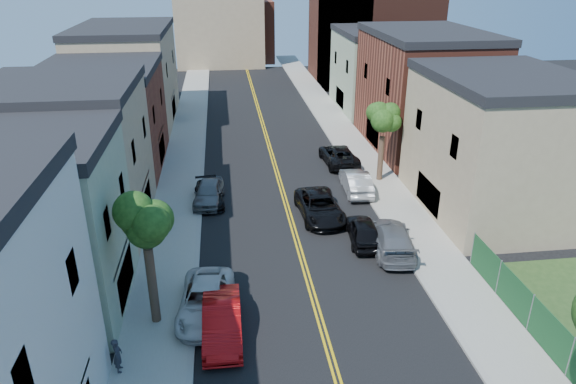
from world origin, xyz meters
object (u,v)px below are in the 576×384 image
object	(u,v)px
grey_car_right	(392,238)
dark_car_right_far	(339,155)
silver_car_right	(356,182)
black_car_left	(209,195)
black_car_right	(364,231)
red_sedan	(222,321)
grey_car_left	(209,192)
black_suv_lane	(320,207)
pedestrian_left	(118,355)
white_pickup	(206,301)

from	to	relation	value
grey_car_right	dark_car_right_far	bearing A→B (deg)	-82.19
silver_car_right	dark_car_right_far	bearing A→B (deg)	-87.50
grey_car_right	dark_car_right_far	distance (m)	14.97
black_car_left	black_car_right	bearing A→B (deg)	-42.61
red_sedan	grey_car_left	distance (m)	14.98
dark_car_right_far	black_suv_lane	xyz separation A→B (m)	(-3.49, -9.98, 0.02)
pedestrian_left	black_suv_lane	bearing A→B (deg)	-43.13
red_sedan	grey_car_right	world-z (taller)	red_sedan
white_pickup	dark_car_right_far	distance (m)	22.67
black_suv_lane	grey_car_left	bearing A→B (deg)	153.00
black_car_right	pedestrian_left	size ratio (longest dim) A/B	2.81
grey_car_right	silver_car_right	distance (m)	8.86
red_sedan	black_car_right	xyz separation A→B (m)	(8.81, 7.89, -0.06)
white_pickup	black_suv_lane	size ratio (longest dim) A/B	0.96
black_car_left	pedestrian_left	size ratio (longest dim) A/B	2.82
silver_car_right	black_suv_lane	size ratio (longest dim) A/B	0.88
grey_car_right	black_car_right	xyz separation A→B (m)	(-1.42, 1.27, -0.06)
white_pickup	black_car_left	size ratio (longest dim) A/B	1.22
white_pickup	pedestrian_left	size ratio (longest dim) A/B	3.44
red_sedan	silver_car_right	distance (m)	18.55
white_pickup	black_car_left	distance (m)	13.11
red_sedan	white_pickup	world-z (taller)	red_sedan
grey_car_right	silver_car_right	xyz separation A→B (m)	(0.00, 8.86, 0.01)
black_car_right	silver_car_right	distance (m)	7.72
red_sedan	black_car_left	xyz separation A→B (m)	(-0.77, 14.87, -0.17)
pedestrian_left	grey_car_right	bearing A→B (deg)	-63.43
black_car_right	silver_car_right	world-z (taller)	silver_car_right
red_sedan	pedestrian_left	world-z (taller)	pedestrian_left
white_pickup	black_car_right	size ratio (longest dim) A/B	1.22
black_car_left	grey_car_left	bearing A→B (deg)	83.48
black_suv_lane	pedestrian_left	size ratio (longest dim) A/B	3.60
red_sedan	white_pickup	distance (m)	1.93
dark_car_right_far	pedestrian_left	distance (m)	27.66
white_pickup	dark_car_right_far	size ratio (longest dim) A/B	0.99
dark_car_right_far	red_sedan	bearing A→B (deg)	61.68
red_sedan	silver_car_right	bearing A→B (deg)	56.70
grey_car_right	pedestrian_left	world-z (taller)	pedestrian_left
red_sedan	white_pickup	xyz separation A→B (m)	(-0.77, 1.77, -0.06)
grey_car_right	black_suv_lane	distance (m)	6.09
black_car_left	black_suv_lane	size ratio (longest dim) A/B	0.79
grey_car_right	black_car_right	distance (m)	1.90
black_car_right	silver_car_right	bearing A→B (deg)	-95.57
white_pickup	black_car_left	xyz separation A→B (m)	(0.00, 13.11, -0.11)
grey_car_right	pedestrian_left	bearing A→B (deg)	38.11
black_car_right	grey_car_right	bearing A→B (deg)	143.17
red_sedan	pedestrian_left	distance (m)	4.77
grey_car_left	grey_car_right	size ratio (longest dim) A/B	0.84
white_pickup	grey_car_left	world-z (taller)	grey_car_left
grey_car_left	silver_car_right	xyz separation A→B (m)	(11.00, 0.52, 0.03)
grey_car_right	pedestrian_left	size ratio (longest dim) A/B	3.54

